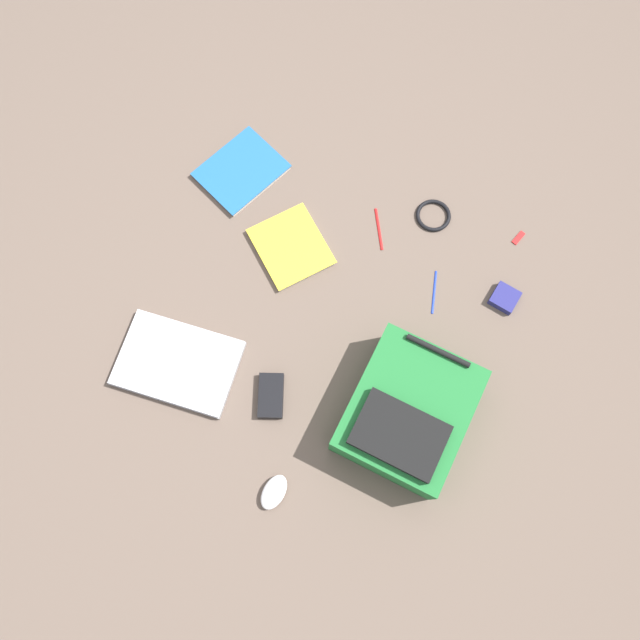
# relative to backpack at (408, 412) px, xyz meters

# --- Properties ---
(ground_plane) EXTENTS (3.78, 3.78, 0.00)m
(ground_plane) POSITION_rel_backpack_xyz_m (0.34, -0.21, -0.08)
(ground_plane) COLOR brown
(backpack) EXTENTS (0.38, 0.43, 0.19)m
(backpack) POSITION_rel_backpack_xyz_m (0.00, 0.00, 0.00)
(backpack) COLOR #1E662D
(backpack) RESTS_ON ground_plane
(laptop) EXTENTS (0.36, 0.25, 0.03)m
(laptop) POSITION_rel_backpack_xyz_m (0.70, 0.04, -0.07)
(laptop) COLOR #929296
(laptop) RESTS_ON ground_plane
(book_manual) EXTENTS (0.32, 0.34, 0.02)m
(book_manual) POSITION_rel_backpack_xyz_m (0.73, -0.64, -0.07)
(book_manual) COLOR silver
(book_manual) RESTS_ON ground_plane
(book_comic) EXTENTS (0.32, 0.32, 0.02)m
(book_comic) POSITION_rel_backpack_xyz_m (0.49, -0.42, -0.07)
(book_comic) COLOR silver
(book_comic) RESTS_ON ground_plane
(computer_mouse) EXTENTS (0.08, 0.12, 0.04)m
(computer_mouse) POSITION_rel_backpack_xyz_m (0.30, 0.32, -0.07)
(computer_mouse) COLOR silver
(computer_mouse) RESTS_ON ground_plane
(cable_coil) EXTENTS (0.12, 0.12, 0.01)m
(cable_coil) POSITION_rel_backpack_xyz_m (0.07, -0.67, -0.08)
(cable_coil) COLOR black
(cable_coil) RESTS_ON ground_plane
(power_brick) EXTENTS (0.11, 0.15, 0.03)m
(power_brick) POSITION_rel_backpack_xyz_m (0.40, 0.06, -0.07)
(power_brick) COLOR black
(power_brick) RESTS_ON ground_plane
(pen_black) EXTENTS (0.07, 0.14, 0.01)m
(pen_black) POSITION_rel_backpack_xyz_m (0.23, -0.57, -0.08)
(pen_black) COLOR red
(pen_black) RESTS_ON ground_plane
(pen_blue) EXTENTS (0.03, 0.14, 0.01)m
(pen_blue) POSITION_rel_backpack_xyz_m (0.01, -0.41, -0.08)
(pen_blue) COLOR #1933B2
(pen_blue) RESTS_ON ground_plane
(earbud_pouch) EXTENTS (0.10, 0.10, 0.03)m
(earbud_pouch) POSITION_rel_backpack_xyz_m (-0.21, -0.45, -0.07)
(earbud_pouch) COLOR navy
(earbud_pouch) RESTS_ON ground_plane
(usb_stick) EXTENTS (0.04, 0.05, 0.01)m
(usb_stick) POSITION_rel_backpack_xyz_m (-0.21, -0.67, -0.08)
(usb_stick) COLOR #B21919
(usb_stick) RESTS_ON ground_plane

